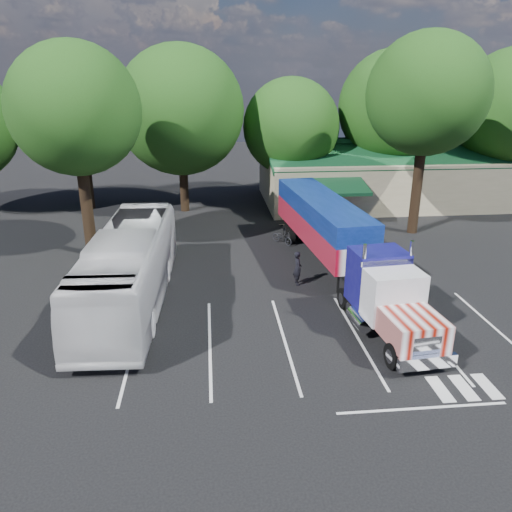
{
  "coord_description": "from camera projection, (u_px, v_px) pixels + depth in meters",
  "views": [
    {
      "loc": [
        -3.06,
        -24.6,
        10.8
      ],
      "look_at": [
        -0.72,
        -0.79,
        2.0
      ],
      "focal_mm": 35.0,
      "sensor_mm": 36.0,
      "label": 1
    }
  ],
  "objects": [
    {
      "name": "tour_bus",
      "position": [
        130.0,
        267.0,
        24.31
      ],
      "size": [
        3.72,
        13.65,
        3.77
      ],
      "primitive_type": "imported",
      "rotation": [
        0.0,
        0.0,
        -0.04
      ],
      "color": "silver",
      "rests_on": "ground"
    },
    {
      "name": "woman",
      "position": [
        298.0,
        268.0,
        26.81
      ],
      "size": [
        0.52,
        0.73,
        1.87
      ],
      "primitive_type": "imported",
      "rotation": [
        0.0,
        0.0,
        1.68
      ],
      "color": "black",
      "rests_on": "ground"
    },
    {
      "name": "tree_row_d",
      "position": [
        291.0,
        127.0,
        41.43
      ],
      "size": [
        8.0,
        8.0,
        10.6
      ],
      "color": "black",
      "rests_on": "ground"
    },
    {
      "name": "tree_near_right",
      "position": [
        427.0,
        95.0,
        32.72
      ],
      "size": [
        8.0,
        8.0,
        13.5
      ],
      "color": "black",
      "rests_on": "ground"
    },
    {
      "name": "semi_truck",
      "position": [
        335.0,
        236.0,
        27.73
      ],
      "size": [
        4.31,
        19.39,
        4.03
      ],
      "rotation": [
        0.0,
        0.0,
        0.09
      ],
      "color": "black",
      "rests_on": "ground"
    },
    {
      "name": "ground",
      "position": [
        268.0,
        285.0,
        26.99
      ],
      "size": [
        120.0,
        120.0,
        0.0
      ],
      "primitive_type": "plane",
      "color": "black",
      "rests_on": "ground"
    },
    {
      "name": "tree_row_b",
      "position": [
        81.0,
        122.0,
        39.96
      ],
      "size": [
        8.4,
        8.4,
        11.35
      ],
      "color": "black",
      "rests_on": "ground"
    },
    {
      "name": "bicycle",
      "position": [
        282.0,
        237.0,
        33.39
      ],
      "size": [
        1.55,
        1.83,
        0.94
      ],
      "primitive_type": "imported",
      "rotation": [
        0.0,
        0.0,
        0.62
      ],
      "color": "black",
      "rests_on": "ground"
    },
    {
      "name": "event_hall",
      "position": [
        398.0,
        176.0,
        44.12
      ],
      "size": [
        24.2,
        14.12,
        5.55
      ],
      "color": "#BEB18D",
      "rests_on": "ground"
    },
    {
      "name": "tree_row_c",
      "position": [
        180.0,
        111.0,
        38.89
      ],
      "size": [
        10.0,
        10.0,
        13.05
      ],
      "color": "black",
      "rests_on": "ground"
    },
    {
      "name": "tree_row_e",
      "position": [
        395.0,
        107.0,
        42.2
      ],
      "size": [
        9.6,
        9.6,
        12.9
      ],
      "color": "black",
      "rests_on": "ground"
    },
    {
      "name": "silver_sedan",
      "position": [
        318.0,
        217.0,
        37.01
      ],
      "size": [
        4.57,
        2.43,
        1.43
      ],
      "primitive_type": "imported",
      "rotation": [
        0.0,
        0.0,
        1.35
      ],
      "color": "#A3A7AB",
      "rests_on": "ground"
    },
    {
      "name": "tree_near_left",
      "position": [
        75.0,
        110.0,
        28.59
      ],
      "size": [
        7.6,
        7.6,
        12.65
      ],
      "color": "black",
      "rests_on": "ground"
    }
  ]
}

